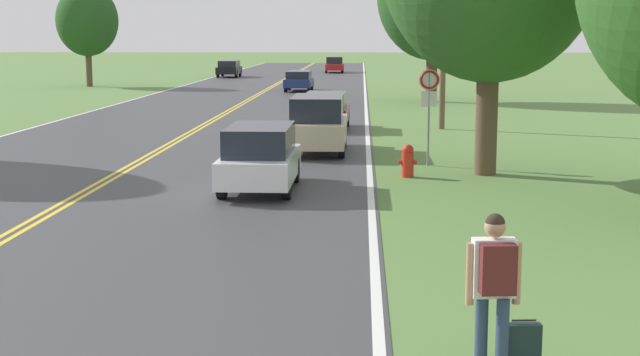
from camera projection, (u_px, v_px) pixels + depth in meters
The scene contains 12 objects.
hitchhiker_person at pixel (494, 277), 9.83m from camera, with size 0.62×0.44×1.83m.
suitcase at pixel (523, 347), 10.08m from camera, with size 0.41×0.17×0.59m.
fire_hydrant at pixel (408, 160), 23.85m from camera, with size 0.48×0.32×0.88m.
traffic_sign at pixel (429, 93), 25.65m from camera, with size 0.60×0.10×2.80m.
utility_pole_midground at pixel (444, 30), 35.61m from camera, with size 1.80×0.24×7.69m.
tree_mid_treeline at pixel (87, 21), 65.73m from camera, with size 4.55×4.55×7.49m.
car_white_van_approaching at pixel (260, 156), 21.74m from camera, with size 1.73×3.96×1.59m.
car_champagne_suv_mid_near at pixel (318, 123), 28.84m from camera, with size 1.82×4.40×1.83m.
car_maroon_hatchback_mid_far at pixel (326, 109), 36.00m from camera, with size 1.90×3.86×1.49m.
car_dark_blue_hatchback_receding at pixel (299, 80), 60.84m from camera, with size 1.82×4.25×1.38m.
car_black_suv_distant at pixel (229, 68), 81.43m from camera, with size 1.89×4.55×1.51m.
car_red_sedan_horizon at pixel (334, 65), 91.61m from camera, with size 2.07×4.71×1.61m.
Camera 1 is at (6.66, -4.50, 3.75)m, focal length 50.00 mm.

